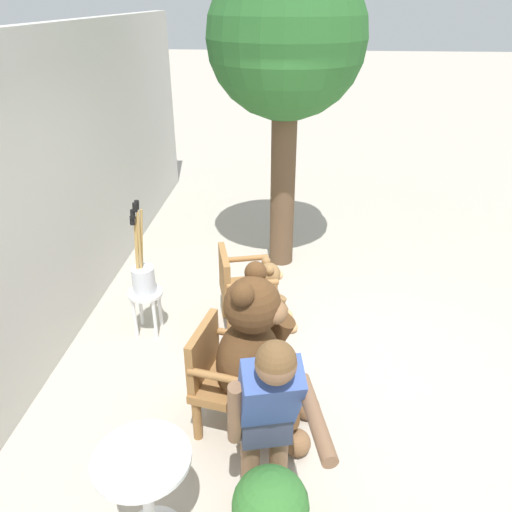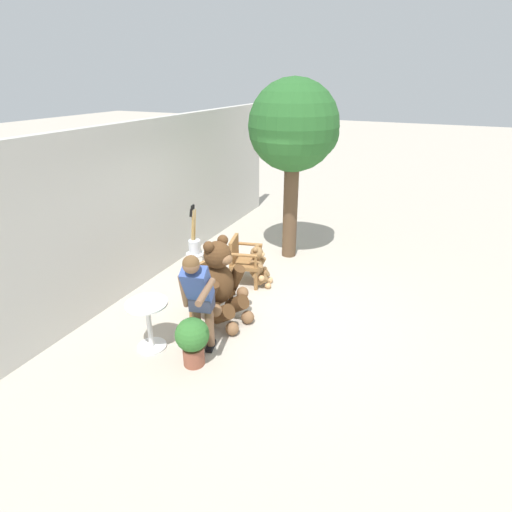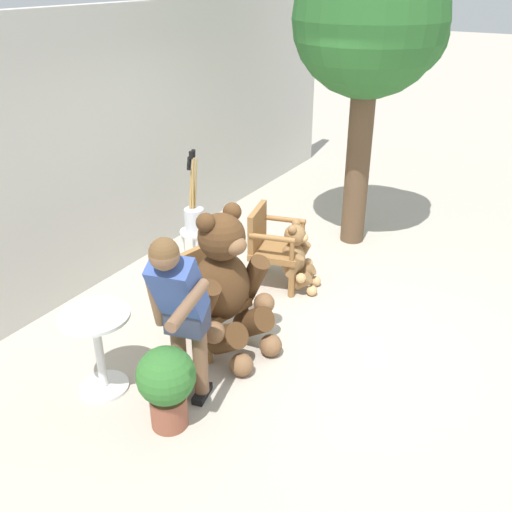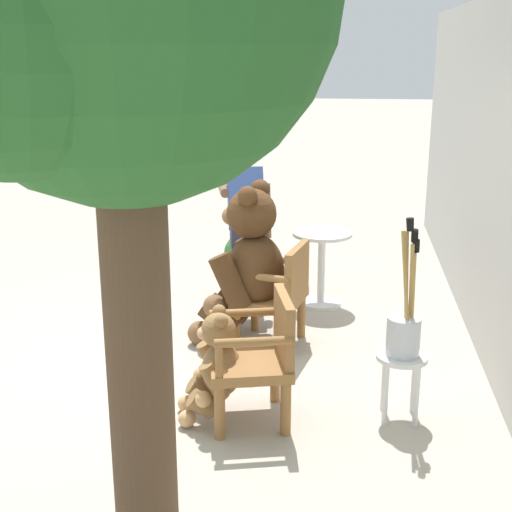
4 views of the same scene
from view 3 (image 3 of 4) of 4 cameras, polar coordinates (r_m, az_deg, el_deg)
ground_plane at (r=5.57m, az=4.67°, el=-7.12°), size 60.00×60.00×0.00m
back_wall at (r=6.28m, az=-15.15°, el=10.20°), size 10.00×0.16×2.80m
wooden_chair_left at (r=5.17m, az=-5.11°, el=-4.01°), size 0.65×0.62×0.86m
wooden_chair_right at (r=6.09m, az=1.64°, el=1.14°), size 0.67×0.64×0.86m
teddy_bear_large at (r=4.92m, az=-2.99°, el=-2.89°), size 0.84×0.84×1.36m
teddy_bear_small at (r=6.03m, az=4.07°, el=-0.09°), size 0.48×0.48×0.77m
person_visitor at (r=4.19m, az=-7.61°, el=-4.95°), size 0.75×0.60×1.53m
white_stool at (r=6.50m, az=-6.09°, el=1.71°), size 0.34×0.34×0.46m
brush_bucket at (r=6.39m, az=-6.22°, el=4.14°), size 0.22×0.22×0.93m
round_side_table at (r=4.73m, az=-15.52°, el=-8.40°), size 0.56×0.56×0.72m
patio_tree at (r=6.79m, az=11.87°, el=21.61°), size 1.77×1.68×3.46m
potted_plant at (r=4.31m, az=-8.93°, el=-12.39°), size 0.44×0.44×0.68m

